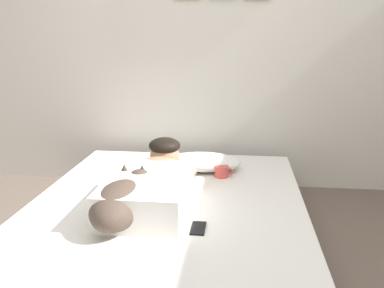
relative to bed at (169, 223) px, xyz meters
The scene contains 7 objects.
back_wall 1.61m from the bed, 78.61° to the left, with size 4.70×0.12×2.50m.
bed is the anchor object (origin of this frame).
pillow 0.61m from the bed, 75.80° to the left, with size 0.52×0.32×0.11m, color white.
person_lying 0.27m from the bed, 169.10° to the right, with size 0.43×0.92×0.27m.
dog 0.43m from the bed, 120.64° to the right, with size 0.26×0.57×0.21m.
coffee_cup 0.54m from the bed, 56.10° to the left, with size 0.12×0.09×0.07m.
cell_phone 0.44m from the bed, 59.90° to the right, with size 0.07×0.14×0.01m, color black.
Camera 1 is at (0.16, -1.59, 1.19)m, focal length 38.94 mm.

